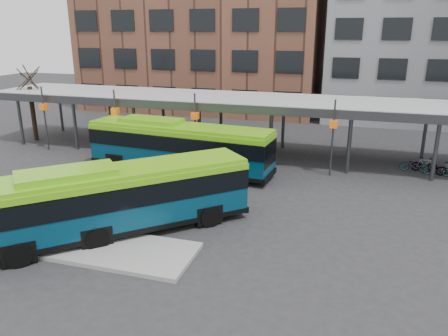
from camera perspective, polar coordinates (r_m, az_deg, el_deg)
ground at (r=20.65m, az=-5.29°, el=-7.72°), size 120.00×120.00×0.00m
boarding_island at (r=20.98m, az=-22.74°, el=-8.43°), size 14.00×3.00×0.18m
canopy at (r=31.32m, az=3.35°, el=8.66°), size 40.00×6.53×4.80m
tree at (r=39.10m, az=-23.71°, el=6.84°), size 1.64×1.64×5.60m
building_brick at (r=52.16m, az=-2.49°, el=20.14°), size 26.00×14.00×22.00m
bus_front at (r=19.90m, az=-13.95°, el=-3.81°), size 10.43×10.05×3.30m
bus_rear at (r=28.06m, az=-5.91°, el=2.98°), size 12.26×3.65×3.33m
pedestrian at (r=20.30m, az=-20.84°, el=-6.27°), size 0.39×0.63×1.60m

